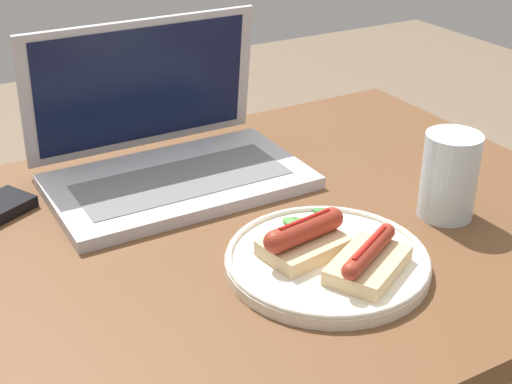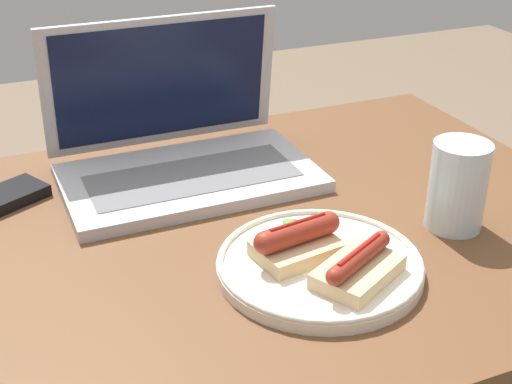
# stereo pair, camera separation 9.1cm
# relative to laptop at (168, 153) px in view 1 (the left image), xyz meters

# --- Properties ---
(desk) EXTENTS (1.04, 0.72, 0.72)m
(desk) POSITION_rel_laptop_xyz_m (0.01, -0.19, -0.12)
(desk) COLOR brown
(desk) RESTS_ON ground_plane
(laptop) EXTENTS (0.37, 0.25, 0.23)m
(laptop) POSITION_rel_laptop_xyz_m (0.00, 0.00, 0.00)
(laptop) COLOR #B7B7BC
(laptop) RESTS_ON desk
(plate) EXTENTS (0.25, 0.25, 0.02)m
(plate) POSITION_rel_laptop_xyz_m (0.07, -0.32, -0.03)
(plate) COLOR silver
(plate) RESTS_ON desk
(sausage_toast_left) EXTENTS (0.12, 0.08, 0.05)m
(sausage_toast_left) POSITION_rel_laptop_xyz_m (0.05, -0.30, -0.01)
(sausage_toast_left) COLOR #D6B784
(sausage_toast_left) RESTS_ON plate
(sausage_toast_middle) EXTENTS (0.13, 0.11, 0.04)m
(sausage_toast_middle) POSITION_rel_laptop_xyz_m (0.09, -0.37, -0.01)
(sausage_toast_middle) COLOR #D6B784
(sausage_toast_middle) RESTS_ON plate
(salad_pile) EXTENTS (0.07, 0.07, 0.01)m
(salad_pile) POSITION_rel_laptop_xyz_m (0.09, -0.24, -0.02)
(salad_pile) COLOR #4C8E3D
(salad_pile) RESTS_ON plate
(drinking_glass) EXTENTS (0.08, 0.08, 0.12)m
(drinking_glass) POSITION_rel_laptop_xyz_m (0.28, -0.29, 0.02)
(drinking_glass) COLOR silver
(drinking_glass) RESTS_ON desk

